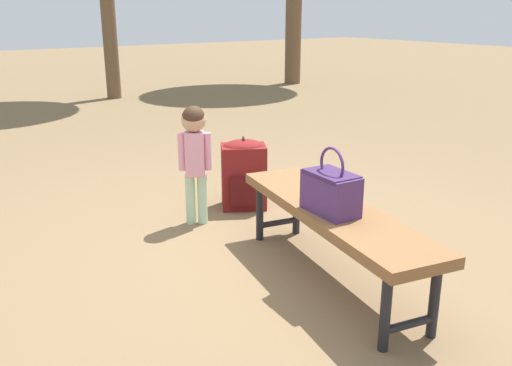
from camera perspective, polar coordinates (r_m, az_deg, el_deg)
ground_plane at (r=3.57m, az=0.66°, el=-7.46°), size 40.00×40.00×0.00m
park_bench at (r=3.14m, az=7.97°, el=-3.45°), size 1.65×0.71×0.45m
handbag at (r=2.99m, az=7.74°, el=-0.78°), size 0.33×0.20×0.37m
child_standing at (r=3.92m, az=-6.37°, el=3.75°), size 0.18×0.21×0.87m
backpack_large at (r=4.31m, az=-1.28°, el=1.13°), size 0.39×0.42×0.58m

